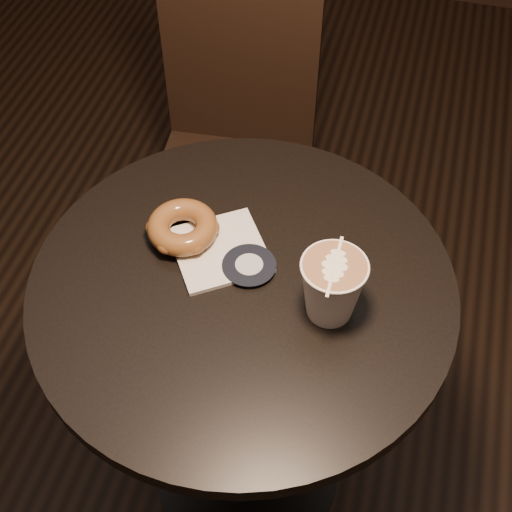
% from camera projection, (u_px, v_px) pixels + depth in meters
% --- Properties ---
extents(cafe_table, '(0.70, 0.70, 0.75)m').
position_uv_depth(cafe_table, '(244.00, 347.00, 1.31)').
color(cafe_table, black).
rests_on(cafe_table, ground).
extents(chair, '(0.40, 0.40, 0.94)m').
position_uv_depth(chair, '(235.00, 129.00, 1.74)').
color(chair, black).
rests_on(chair, ground).
extents(pastry_bag, '(0.20, 0.20, 0.01)m').
position_uv_depth(pastry_bag, '(220.00, 250.00, 1.20)').
color(pastry_bag, silver).
rests_on(pastry_bag, cafe_table).
extents(doughnut, '(0.12, 0.12, 0.04)m').
position_uv_depth(doughnut, '(183.00, 227.00, 1.20)').
color(doughnut, brown).
rests_on(doughnut, pastry_bag).
extents(latte_cup, '(0.10, 0.10, 0.11)m').
position_uv_depth(latte_cup, '(332.00, 289.00, 1.08)').
color(latte_cup, white).
rests_on(latte_cup, cafe_table).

